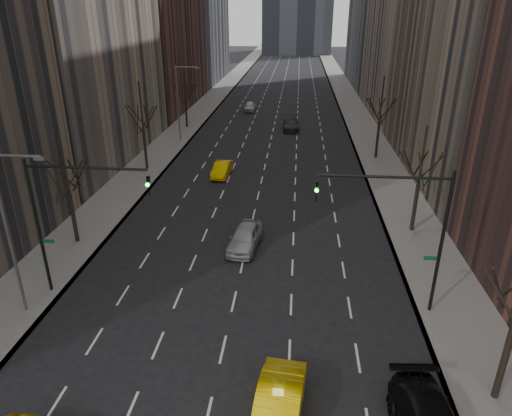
# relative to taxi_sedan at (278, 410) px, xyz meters

# --- Properties ---
(sidewalk_left) EXTENTS (4.50, 320.00, 0.15)m
(sidewalk_left) POSITION_rel_taxi_sedan_xyz_m (-15.11, 66.22, -0.77)
(sidewalk_left) COLOR slate
(sidewalk_left) RESTS_ON ground
(sidewalk_right) EXTENTS (4.50, 320.00, 0.15)m
(sidewalk_right) POSITION_rel_taxi_sedan_xyz_m (9.39, 66.22, -0.77)
(sidewalk_right) COLOR slate
(sidewalk_right) RESTS_ON ground
(tree_lw_b) EXTENTS (3.36, 3.50, 7.82)m
(tree_lw_b) POSITION_rel_taxi_sedan_xyz_m (-14.86, 14.22, 2.88)
(tree_lw_b) COLOR black
(tree_lw_b) RESTS_ON ground
(tree_lw_c) EXTENTS (3.36, 3.50, 8.74)m
(tree_lw_c) POSITION_rel_taxi_sedan_xyz_m (-14.86, 30.22, 3.20)
(tree_lw_c) COLOR black
(tree_lw_c) RESTS_ON ground
(tree_lw_d) EXTENTS (3.36, 3.50, 7.36)m
(tree_lw_d) POSITION_rel_taxi_sedan_xyz_m (-14.86, 48.22, 2.72)
(tree_lw_d) COLOR black
(tree_lw_d) RESTS_ON ground
(tree_rw_b) EXTENTS (3.36, 3.50, 7.82)m
(tree_rw_b) POSITION_rel_taxi_sedan_xyz_m (9.14, 18.22, 2.88)
(tree_rw_b) COLOR black
(tree_rw_b) RESTS_ON ground
(tree_rw_c) EXTENTS (3.36, 3.50, 8.74)m
(tree_rw_c) POSITION_rel_taxi_sedan_xyz_m (9.14, 36.22, 3.20)
(tree_rw_c) COLOR black
(tree_rw_c) RESTS_ON ground
(traffic_mast_left) EXTENTS (6.69, 0.39, 8.00)m
(traffic_mast_left) POSITION_rel_taxi_sedan_xyz_m (-11.97, 8.21, 4.65)
(traffic_mast_left) COLOR black
(traffic_mast_left) RESTS_ON ground
(traffic_mast_right) EXTENTS (6.69, 0.39, 8.00)m
(traffic_mast_right) POSITION_rel_taxi_sedan_xyz_m (6.24, 8.21, 4.65)
(traffic_mast_right) COLOR black
(traffic_mast_right) RESTS_ON ground
(streetlight_near) EXTENTS (2.83, 0.22, 9.00)m
(streetlight_near) POSITION_rel_taxi_sedan_xyz_m (-13.70, 6.22, 4.78)
(streetlight_near) COLOR slate
(streetlight_near) RESTS_ON ground
(streetlight_far) EXTENTS (2.83, 0.22, 9.00)m
(streetlight_far) POSITION_rel_taxi_sedan_xyz_m (-13.70, 41.22, 4.78)
(streetlight_far) COLOR slate
(streetlight_far) RESTS_ON ground
(taxi_sedan) EXTENTS (2.32, 5.26, 1.68)m
(taxi_sedan) POSITION_rel_taxi_sedan_xyz_m (0.00, 0.00, 0.00)
(taxi_sedan) COLOR yellow
(taxi_sedan) RESTS_ON ground
(silver_sedan_ahead) EXTENTS (2.41, 4.84, 1.58)m
(silver_sedan_ahead) POSITION_rel_taxi_sedan_xyz_m (-2.94, 14.58, -0.05)
(silver_sedan_ahead) COLOR #A3A6AA
(silver_sedan_ahead) RESTS_ON ground
(far_taxi) EXTENTS (1.73, 4.25, 1.37)m
(far_taxi) POSITION_rel_taxi_sedan_xyz_m (-6.88, 29.09, -0.15)
(far_taxi) COLOR yellow
(far_taxi) RESTS_ON ground
(far_suv_grey) EXTENTS (2.39, 5.34, 1.52)m
(far_suv_grey) POSITION_rel_taxi_sedan_xyz_m (-0.48, 48.48, -0.08)
(far_suv_grey) COLOR #2C2C30
(far_suv_grey) RESTS_ON ground
(far_car_white) EXTENTS (1.73, 4.23, 1.44)m
(far_car_white) POSITION_rel_taxi_sedan_xyz_m (-7.30, 60.24, -0.12)
(far_car_white) COLOR silver
(far_car_white) RESTS_ON ground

